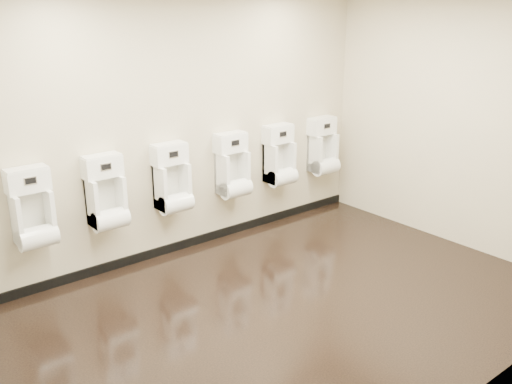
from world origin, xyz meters
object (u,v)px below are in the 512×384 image
at_px(urinal_2, 172,183).
at_px(urinal_0, 33,214).
at_px(urinal_5, 323,150).
at_px(urinal_3, 233,170).
at_px(urinal_4, 280,160).
at_px(urinal_1, 106,198).

bearing_deg(urinal_2, urinal_0, 180.00).
bearing_deg(urinal_5, urinal_3, 180.00).
bearing_deg(urinal_4, urinal_5, 0.00).
relative_size(urinal_1, urinal_5, 1.00).
xyz_separation_m(urinal_0, urinal_1, (0.72, 0.00, 0.00)).
distance_m(urinal_1, urinal_3, 1.56).
bearing_deg(urinal_3, urinal_4, 0.00).
bearing_deg(urinal_4, urinal_0, 180.00).
height_order(urinal_1, urinal_2, same).
relative_size(urinal_2, urinal_3, 1.00).
bearing_deg(urinal_1, urinal_0, 180.00).
xyz_separation_m(urinal_1, urinal_3, (1.56, 0.00, 0.00)).
relative_size(urinal_0, urinal_5, 1.00).
xyz_separation_m(urinal_1, urinal_2, (0.75, 0.00, 0.00)).
distance_m(urinal_1, urinal_4, 2.27).
relative_size(urinal_4, urinal_5, 1.00).
bearing_deg(urinal_0, urinal_3, 0.00).
height_order(urinal_0, urinal_4, same).
xyz_separation_m(urinal_1, urinal_5, (3.03, 0.00, 0.00)).
xyz_separation_m(urinal_0, urinal_4, (2.99, 0.00, 0.00)).
distance_m(urinal_1, urinal_2, 0.75).
bearing_deg(urinal_4, urinal_2, 180.00).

